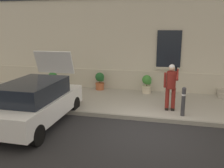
{
  "coord_description": "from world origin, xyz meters",
  "views": [
    {
      "loc": [
        0.67,
        -7.24,
        3.24
      ],
      "look_at": [
        -1.45,
        1.6,
        1.1
      ],
      "focal_mm": 39.66,
      "sensor_mm": 36.0,
      "label": 1
    }
  ],
  "objects_px": {
    "hatchback_car_white": "(36,101)",
    "planter_terracotta": "(100,81)",
    "person_on_phone": "(171,84)",
    "bollard_near_person": "(183,100)",
    "planter_cream": "(147,84)",
    "planter_olive": "(53,80)"
  },
  "relations": [
    {
      "from": "person_on_phone",
      "to": "bollard_near_person",
      "type": "bearing_deg",
      "value": -33.99
    },
    {
      "from": "bollard_near_person",
      "to": "planter_cream",
      "type": "xyz_separation_m",
      "value": [
        -1.53,
        2.75,
        -0.11
      ]
    },
    {
      "from": "hatchback_car_white",
      "to": "planter_olive",
      "type": "xyz_separation_m",
      "value": [
        -1.39,
        4.0,
        -0.19
      ]
    },
    {
      "from": "hatchback_car_white",
      "to": "planter_terracotta",
      "type": "distance_m",
      "value": 4.51
    },
    {
      "from": "planter_terracotta",
      "to": "hatchback_car_white",
      "type": "bearing_deg",
      "value": -101.96
    },
    {
      "from": "bollard_near_person",
      "to": "planter_olive",
      "type": "bearing_deg",
      "value": 158.34
    },
    {
      "from": "planter_terracotta",
      "to": "planter_cream",
      "type": "distance_m",
      "value": 2.32
    },
    {
      "from": "planter_olive",
      "to": "person_on_phone",
      "type": "bearing_deg",
      "value": -19.01
    },
    {
      "from": "planter_olive",
      "to": "planter_terracotta",
      "type": "xyz_separation_m",
      "value": [
        2.32,
        0.4,
        0.0
      ]
    },
    {
      "from": "planter_terracotta",
      "to": "person_on_phone",
      "type": "bearing_deg",
      "value": -34.91
    },
    {
      "from": "hatchback_car_white",
      "to": "planter_cream",
      "type": "distance_m",
      "value": 5.4
    },
    {
      "from": "bollard_near_person",
      "to": "person_on_phone",
      "type": "xyz_separation_m",
      "value": [
        -0.45,
        0.48,
        0.44
      ]
    },
    {
      "from": "planter_cream",
      "to": "hatchback_car_white",
      "type": "bearing_deg",
      "value": -127.1
    },
    {
      "from": "planter_olive",
      "to": "planter_cream",
      "type": "height_order",
      "value": "same"
    },
    {
      "from": "hatchback_car_white",
      "to": "bollard_near_person",
      "type": "bearing_deg",
      "value": 17.96
    },
    {
      "from": "hatchback_car_white",
      "to": "planter_terracotta",
      "type": "relative_size",
      "value": 4.73
    },
    {
      "from": "hatchback_car_white",
      "to": "planter_cream",
      "type": "height_order",
      "value": "hatchback_car_white"
    },
    {
      "from": "person_on_phone",
      "to": "planter_cream",
      "type": "relative_size",
      "value": 2.04
    },
    {
      "from": "hatchback_car_white",
      "to": "person_on_phone",
      "type": "distance_m",
      "value": 4.8
    },
    {
      "from": "planter_olive",
      "to": "planter_terracotta",
      "type": "distance_m",
      "value": 2.36
    },
    {
      "from": "planter_terracotta",
      "to": "planter_cream",
      "type": "relative_size",
      "value": 1.0
    },
    {
      "from": "person_on_phone",
      "to": "planter_terracotta",
      "type": "relative_size",
      "value": 2.04
    }
  ]
}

